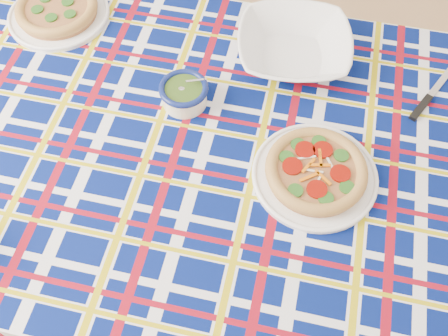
% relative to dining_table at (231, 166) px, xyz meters
% --- Properties ---
extents(dining_table, '(1.63, 1.11, 0.72)m').
position_rel_dining_table_xyz_m(dining_table, '(0.00, 0.00, 0.00)').
color(dining_table, brown).
rests_on(dining_table, floor).
extents(tablecloth, '(1.66, 1.14, 0.10)m').
position_rel_dining_table_xyz_m(tablecloth, '(-0.00, 0.00, 0.02)').
color(tablecloth, '#041254').
rests_on(tablecloth, dining_table).
extents(main_focaccia_plate, '(0.34, 0.34, 0.05)m').
position_rel_dining_table_xyz_m(main_focaccia_plate, '(0.19, -0.05, 0.10)').
color(main_focaccia_plate, '#9C6337').
rests_on(main_focaccia_plate, tablecloth).
extents(pesto_bowl, '(0.12, 0.12, 0.07)m').
position_rel_dining_table_xyz_m(pesto_bowl, '(-0.13, 0.12, 0.11)').
color(pesto_bowl, '#233D10').
rests_on(pesto_bowl, tablecloth).
extents(serving_bowl, '(0.31, 0.31, 0.07)m').
position_rel_dining_table_xyz_m(serving_bowl, '(0.12, 0.30, 0.11)').
color(serving_bowl, white).
rests_on(serving_bowl, tablecloth).
extents(second_focaccia_plate, '(0.29, 0.29, 0.05)m').
position_rel_dining_table_xyz_m(second_focaccia_plate, '(-0.52, 0.37, 0.10)').
color(second_focaccia_plate, '#9C6337').
rests_on(second_focaccia_plate, tablecloth).
extents(table_knife, '(0.14, 0.20, 0.01)m').
position_rel_dining_table_xyz_m(table_knife, '(0.49, 0.25, 0.08)').
color(table_knife, silver).
rests_on(table_knife, tablecloth).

